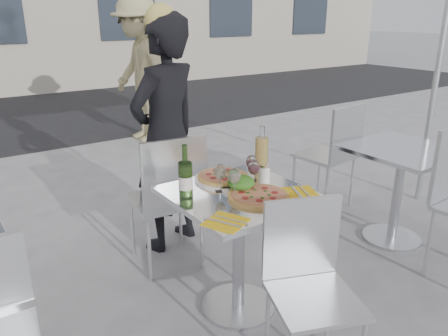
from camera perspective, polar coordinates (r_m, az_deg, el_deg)
ground at (r=2.77m, az=1.85°, el=-17.70°), size 80.00×80.00×0.00m
street_asphalt at (r=8.54m, az=-25.17°, el=6.29°), size 24.00×5.00×0.00m
main_table at (r=2.48m, az=1.99°, el=-7.73°), size 0.72×0.72×0.75m
side_table_right at (r=3.52m, az=22.01°, el=-0.83°), size 0.72×0.72×0.75m
chair_far at (r=2.89m, az=-7.14°, el=-3.18°), size 0.48×0.49×0.96m
chair_near at (r=2.17m, az=10.93°, el=-13.47°), size 0.51×0.51×0.86m
side_chair_rfar at (r=3.94m, az=14.24°, el=2.49°), size 0.47×0.49×0.96m
woman_diner at (r=3.16m, az=-7.54°, el=4.10°), size 0.72×0.59×1.70m
pedestrian_b at (r=6.14m, az=-10.94°, el=12.38°), size 0.73×1.25×1.92m
pizza_near at (r=2.33m, az=4.52°, el=-3.65°), size 0.33×0.33×0.02m
pizza_far at (r=2.57m, az=-0.19°, el=-1.24°), size 0.33×0.33×0.03m
salad_plate at (r=2.42m, az=2.25°, el=-2.11°), size 0.22×0.22×0.09m
wine_bottle at (r=2.29m, az=-5.05°, el=-1.32°), size 0.07×0.08×0.29m
carafe at (r=2.68m, az=4.93°, el=1.87°), size 0.08×0.08×0.29m
sugar_shaker at (r=2.54m, az=5.29°, el=-0.67°), size 0.06×0.06×0.11m
wineglass_white_a at (r=2.31m, az=1.37°, el=-1.16°), size 0.07×0.07×0.16m
wineglass_white_b at (r=2.38m, az=-0.50°, el=-0.55°), size 0.07×0.07×0.16m
wineglass_red_a at (r=2.44m, az=3.92°, el=-0.06°), size 0.07×0.07×0.16m
wineglass_red_b at (r=2.53m, az=3.65°, el=0.65°), size 0.07×0.07×0.16m
napkin_left at (r=2.06m, az=0.20°, el=-7.05°), size 0.24×0.24×0.01m
napkin_right at (r=2.43m, az=9.85°, el=-3.15°), size 0.24×0.24×0.01m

